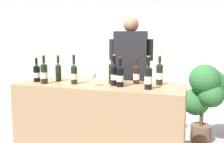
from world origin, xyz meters
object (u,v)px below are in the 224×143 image
wine_bottle_2 (37,73)px  potted_shrub (205,92)px  wine_bottle_3 (136,74)px  wine_bottle_0 (58,71)px  wine_bottle_5 (159,74)px  wine_bottle_8 (44,73)px  wine_glass (93,75)px  wine_bottle_4 (120,76)px  wine_bottle_7 (148,77)px  wine_bottle_9 (114,74)px  wine_bottle_6 (112,72)px  person_server (130,84)px  wine_bottle_1 (74,73)px

wine_bottle_2 → potted_shrub: size_ratio=0.26×
wine_bottle_3 → wine_bottle_0: bearing=-174.2°
wine_bottle_3 → wine_bottle_5: bearing=6.7°
wine_bottle_8 → wine_glass: size_ratio=1.91×
wine_bottle_4 → wine_bottle_5: size_ratio=0.97×
wine_bottle_7 → wine_bottle_8: wine_bottle_7 is taller
wine_bottle_2 → wine_bottle_4: wine_bottle_4 is taller
wine_bottle_7 → wine_glass: wine_bottle_7 is taller
wine_bottle_9 → wine_bottle_7: bearing=-13.5°
wine_bottle_7 → wine_bottle_6: bearing=155.7°
wine_bottle_4 → wine_bottle_5: (0.39, 0.25, 0.01)m
person_server → wine_bottle_2: bearing=-144.2°
wine_bottle_4 → person_server: size_ratio=0.18×
wine_bottle_1 → wine_bottle_6: bearing=21.7°
wine_bottle_1 → wine_bottle_5: (0.94, 0.25, 0.01)m
wine_bottle_1 → wine_bottle_7: bearing=-3.1°
wine_bottle_2 → person_server: size_ratio=0.16×
wine_bottle_4 → wine_bottle_0: bearing=171.3°
wine_bottle_4 → person_server: 0.74m
wine_bottle_7 → wine_bottle_3: bearing=124.4°
wine_bottle_5 → person_server: 0.68m
wine_bottle_1 → wine_bottle_9: (0.47, 0.05, 0.00)m
wine_bottle_4 → potted_shrub: wine_bottle_4 is taller
wine_bottle_8 → wine_bottle_9: size_ratio=0.97×
wine_bottle_2 → person_server: (0.99, 0.71, -0.20)m
wine_bottle_1 → wine_bottle_8: size_ratio=1.01×
wine_bottle_0 → wine_bottle_7: bearing=-8.6°
wine_bottle_7 → wine_bottle_9: size_ratio=0.99×
wine_bottle_6 → person_server: (0.09, 0.55, -0.23)m
wine_bottle_0 → wine_bottle_8: size_ratio=0.95×
wine_bottle_0 → wine_glass: size_ratio=1.80×
wine_bottle_1 → wine_bottle_9: bearing=6.0°
wine_bottle_2 → wine_bottle_8: bearing=-27.8°
wine_bottle_4 → wine_bottle_9: 0.10m
wine_bottle_4 → wine_bottle_8: wine_bottle_8 is taller
wine_bottle_9 → wine_glass: bearing=-147.8°
wine_bottle_0 → wine_bottle_4: wine_bottle_4 is taller
wine_bottle_0 → wine_bottle_7: size_ratio=0.92×
wine_glass → wine_bottle_0: bearing=159.4°
wine_bottle_9 → wine_bottle_2: bearing=-176.8°
wine_bottle_3 → wine_bottle_7: size_ratio=0.92×
wine_bottle_0 → wine_bottle_5: (1.22, 0.13, 0.00)m
wine_bottle_6 → wine_glass: 0.28m
wine_bottle_8 → wine_bottle_9: (0.81, 0.14, 0.00)m
wine_bottle_9 → wine_bottle_1: bearing=-174.0°
wine_bottle_6 → wine_bottle_8: (-0.74, -0.25, -0.01)m
wine_bottle_0 → person_server: 0.99m
wine_bottle_5 → person_server: size_ratio=0.19×
wine_bottle_1 → wine_glass: size_ratio=1.92×
wine_bottle_3 → wine_glass: (-0.42, -0.30, 0.01)m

